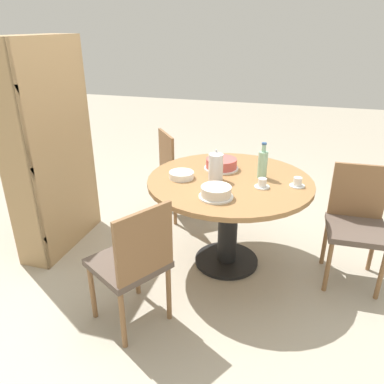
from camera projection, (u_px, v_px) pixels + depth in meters
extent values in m
plane|color=#B2A893|center=(226.00, 261.00, 3.16)|extent=(14.00, 14.00, 0.00)
cylinder|color=black|center=(226.00, 260.00, 3.15)|extent=(0.52, 0.52, 0.03)
cylinder|color=black|center=(228.00, 223.00, 3.00)|extent=(0.16, 0.16, 0.69)
cylinder|color=#9E7042|center=(230.00, 181.00, 2.86)|extent=(1.26, 1.26, 0.04)
cylinder|color=olive|center=(137.00, 269.00, 2.71)|extent=(0.03, 0.03, 0.42)
cylinder|color=olive|center=(92.00, 291.00, 2.48)|extent=(0.03, 0.03, 0.42)
cylinder|color=olive|center=(169.00, 293.00, 2.47)|extent=(0.03, 0.03, 0.42)
cylinder|color=olive|center=(123.00, 320.00, 2.24)|extent=(0.03, 0.03, 0.42)
cube|color=brown|center=(128.00, 263.00, 2.38)|extent=(0.58, 0.58, 0.04)
cube|color=olive|center=(145.00, 244.00, 2.15)|extent=(0.36, 0.23, 0.42)
cylinder|color=olive|center=(328.00, 267.00, 2.73)|extent=(0.03, 0.03, 0.42)
cylinder|color=olive|center=(381.00, 274.00, 2.65)|extent=(0.03, 0.03, 0.42)
cylinder|color=olive|center=(325.00, 242.00, 3.05)|extent=(0.03, 0.03, 0.42)
cylinder|color=olive|center=(372.00, 248.00, 2.97)|extent=(0.03, 0.03, 0.42)
cube|color=brown|center=(357.00, 230.00, 2.76)|extent=(0.43, 0.43, 0.04)
cube|color=olive|center=(359.00, 191.00, 2.83)|extent=(0.04, 0.40, 0.42)
cylinder|color=olive|center=(209.00, 199.00, 3.79)|extent=(0.03, 0.03, 0.42)
cylinder|color=olive|center=(195.00, 186.00, 4.09)|extent=(0.03, 0.03, 0.42)
cylinder|color=olive|center=(175.00, 205.00, 3.67)|extent=(0.03, 0.03, 0.42)
cylinder|color=olive|center=(164.00, 191.00, 3.97)|extent=(0.03, 0.03, 0.42)
cube|color=brown|center=(185.00, 174.00, 3.79)|extent=(0.59, 0.59, 0.04)
cube|color=olive|center=(166.00, 154.00, 3.62)|extent=(0.33, 0.27, 0.42)
cube|color=tan|center=(77.00, 136.00, 3.46)|extent=(0.04, 0.28, 1.76)
cube|color=tan|center=(15.00, 166.00, 2.74)|extent=(0.04, 0.28, 1.76)
cube|color=tan|center=(64.00, 151.00, 3.07)|extent=(0.86, 0.02, 1.76)
cube|color=tan|center=(64.00, 239.00, 3.46)|extent=(0.79, 0.27, 0.04)
cube|color=tan|center=(58.00, 197.00, 3.28)|extent=(0.79, 0.27, 0.04)
cube|color=tan|center=(50.00, 150.00, 3.10)|extent=(0.79, 0.27, 0.04)
cube|color=tan|center=(41.00, 96.00, 2.92)|extent=(0.79, 0.27, 0.04)
cube|color=tan|center=(31.00, 37.00, 2.75)|extent=(0.79, 0.27, 0.04)
cube|color=orange|center=(78.00, 212.00, 3.60)|extent=(0.30, 0.21, 0.29)
cube|color=#B72D28|center=(46.00, 235.00, 3.17)|extent=(0.30, 0.21, 0.32)
cube|color=black|center=(72.00, 166.00, 3.41)|extent=(0.30, 0.21, 0.37)
cube|color=orange|center=(38.00, 190.00, 2.99)|extent=(0.30, 0.21, 0.32)
cube|color=beige|center=(65.00, 119.00, 3.23)|extent=(0.29, 0.21, 0.37)
cube|color=teal|center=(27.00, 135.00, 2.80)|extent=(0.29, 0.21, 0.35)
cube|color=#B72D28|center=(58.00, 67.00, 3.06)|extent=(0.30, 0.21, 0.34)
cube|color=#28703D|center=(17.00, 79.00, 2.64)|extent=(0.30, 0.21, 0.28)
cylinder|color=silver|center=(216.00, 167.00, 2.79)|extent=(0.11, 0.11, 0.20)
cone|color=silver|center=(216.00, 153.00, 2.75)|extent=(0.10, 0.10, 0.02)
sphere|color=silver|center=(216.00, 151.00, 2.74)|extent=(0.02, 0.02, 0.02)
cylinder|color=#99C6A3|center=(263.00, 165.00, 2.83)|extent=(0.07, 0.07, 0.21)
cylinder|color=#99C6A3|center=(264.00, 148.00, 2.78)|extent=(0.03, 0.03, 0.06)
cylinder|color=#2D5184|center=(264.00, 144.00, 2.76)|extent=(0.04, 0.04, 0.01)
cylinder|color=white|center=(221.00, 168.00, 3.05)|extent=(0.28, 0.28, 0.01)
cylinder|color=#C65651|center=(221.00, 163.00, 3.03)|extent=(0.25, 0.25, 0.07)
cylinder|color=white|center=(216.00, 197.00, 2.55)|extent=(0.24, 0.24, 0.01)
cylinder|color=silver|center=(216.00, 191.00, 2.53)|extent=(0.21, 0.21, 0.07)
cylinder|color=silver|center=(297.00, 186.00, 2.73)|extent=(0.11, 0.11, 0.01)
cylinder|color=white|center=(298.00, 181.00, 2.71)|extent=(0.06, 0.06, 0.06)
cylinder|color=silver|center=(262.00, 187.00, 2.70)|extent=(0.11, 0.11, 0.01)
cylinder|color=white|center=(262.00, 182.00, 2.69)|extent=(0.06, 0.06, 0.06)
cylinder|color=white|center=(182.00, 177.00, 2.87)|extent=(0.19, 0.19, 0.01)
cylinder|color=white|center=(182.00, 176.00, 2.86)|extent=(0.19, 0.19, 0.01)
cylinder|color=white|center=(181.00, 175.00, 2.86)|extent=(0.19, 0.19, 0.01)
cylinder|color=white|center=(181.00, 174.00, 2.85)|extent=(0.19, 0.19, 0.01)
cylinder|color=white|center=(181.00, 173.00, 2.85)|extent=(0.19, 0.19, 0.01)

